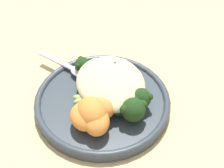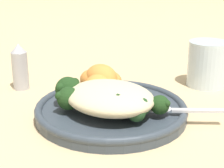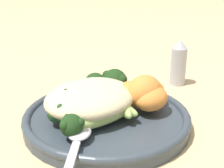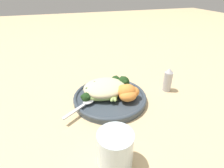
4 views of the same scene
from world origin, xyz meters
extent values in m
plane|color=#D6B784|center=(0.00, 0.00, 0.00)|extent=(4.00, 4.00, 0.00)
cylinder|color=#38424C|center=(0.01, 0.00, 0.01)|extent=(0.23, 0.23, 0.02)
torus|color=#38424C|center=(0.01, 0.00, 0.02)|extent=(0.24, 0.24, 0.01)
ellipsoid|color=beige|center=(0.00, 0.02, 0.04)|extent=(0.14, 0.12, 0.04)
ellipsoid|color=#9EBC66|center=(0.04, 0.00, 0.03)|extent=(0.07, 0.08, 0.02)
sphere|color=#1E3D19|center=(0.07, 0.03, 0.04)|extent=(0.04, 0.04, 0.04)
sphere|color=#1E3D19|center=(0.07, 0.05, 0.05)|extent=(0.02, 0.02, 0.02)
sphere|color=#1E3D19|center=(0.07, 0.02, 0.05)|extent=(0.02, 0.02, 0.02)
ellipsoid|color=#9EBC66|center=(0.03, -0.02, 0.03)|extent=(0.07, 0.08, 0.02)
sphere|color=#1E3D19|center=(0.05, 0.01, 0.04)|extent=(0.03, 0.03, 0.03)
sphere|color=#1E3D19|center=(0.06, 0.02, 0.04)|extent=(0.01, 0.01, 0.01)
sphere|color=#1E3D19|center=(0.04, 0.01, 0.04)|extent=(0.01, 0.01, 0.01)
sphere|color=#1E3D19|center=(0.06, 0.00, 0.04)|extent=(0.01, 0.01, 0.01)
ellipsoid|color=#9EBC66|center=(0.03, 0.01, 0.03)|extent=(0.05, 0.10, 0.02)
sphere|color=#1E3D19|center=(0.05, 0.06, 0.04)|extent=(0.03, 0.03, 0.03)
sphere|color=#1E3D19|center=(0.06, 0.07, 0.05)|extent=(0.01, 0.01, 0.01)
sphere|color=#1E3D19|center=(0.04, 0.06, 0.05)|extent=(0.01, 0.01, 0.01)
sphere|color=#1E3D19|center=(0.06, 0.04, 0.05)|extent=(0.01, 0.01, 0.01)
ellipsoid|color=#9EBC66|center=(0.02, -0.01, 0.03)|extent=(0.03, 0.08, 0.02)
sphere|color=#1E3D19|center=(0.02, 0.03, 0.04)|extent=(0.03, 0.03, 0.03)
sphere|color=#1E3D19|center=(0.03, 0.04, 0.04)|extent=(0.01, 0.01, 0.01)
sphere|color=#1E3D19|center=(0.01, 0.03, 0.04)|extent=(0.01, 0.01, 0.01)
sphere|color=#1E3D19|center=(0.03, 0.02, 0.04)|extent=(0.01, 0.01, 0.01)
ellipsoid|color=#9EBC66|center=(0.01, -0.01, 0.03)|extent=(0.04, 0.07, 0.01)
sphere|color=#1E3D19|center=(0.00, 0.02, 0.04)|extent=(0.03, 0.03, 0.03)
sphere|color=#1E3D19|center=(0.00, 0.04, 0.04)|extent=(0.01, 0.01, 0.01)
sphere|color=#1E3D19|center=(0.00, 0.01, 0.04)|extent=(0.01, 0.01, 0.01)
ellipsoid|color=#9EBC66|center=(0.00, 0.00, 0.03)|extent=(0.06, 0.08, 0.01)
sphere|color=#1E3D19|center=(-0.03, 0.04, 0.04)|extent=(0.04, 0.04, 0.04)
sphere|color=#1E3D19|center=(-0.03, 0.05, 0.05)|extent=(0.01, 0.01, 0.01)
sphere|color=#1E3D19|center=(-0.03, 0.02, 0.05)|extent=(0.01, 0.01, 0.01)
ellipsoid|color=#9EBC66|center=(-0.01, -0.01, 0.03)|extent=(0.07, 0.07, 0.01)
sphere|color=#1E3D19|center=(-0.04, 0.02, 0.04)|extent=(0.03, 0.03, 0.03)
sphere|color=#1E3D19|center=(-0.03, 0.03, 0.04)|extent=(0.01, 0.01, 0.01)
sphere|color=#1E3D19|center=(-0.05, 0.02, 0.04)|extent=(0.01, 0.01, 0.01)
sphere|color=#1E3D19|center=(-0.03, 0.01, 0.04)|extent=(0.01, 0.01, 0.01)
ellipsoid|color=#9EBC66|center=(-0.02, -0.02, 0.03)|extent=(0.10, 0.04, 0.02)
sphere|color=#1E3D19|center=(-0.07, -0.01, 0.04)|extent=(0.03, 0.03, 0.03)
sphere|color=#1E3D19|center=(-0.06, 0.00, 0.04)|extent=(0.01, 0.01, 0.01)
sphere|color=#1E3D19|center=(-0.08, -0.01, 0.04)|extent=(0.01, 0.01, 0.01)
sphere|color=#1E3D19|center=(-0.06, -0.02, 0.04)|extent=(0.01, 0.01, 0.01)
ellipsoid|color=orange|center=(0.07, -0.03, 0.04)|extent=(0.06, 0.06, 0.04)
ellipsoid|color=orange|center=(0.05, -0.02, 0.04)|extent=(0.06, 0.06, 0.04)
ellipsoid|color=orange|center=(0.06, -0.05, 0.04)|extent=(0.06, 0.04, 0.03)
ellipsoid|color=orange|center=(0.06, -0.03, 0.05)|extent=(0.06, 0.05, 0.05)
sphere|color=#234723|center=(-0.03, 0.02, 0.03)|extent=(0.03, 0.03, 0.03)
sphere|color=#234723|center=(-0.04, 0.03, 0.04)|extent=(0.03, 0.03, 0.03)
sphere|color=#234723|center=(-0.05, 0.03, 0.03)|extent=(0.03, 0.03, 0.03)
sphere|color=#234723|center=(-0.05, 0.02, 0.04)|extent=(0.03, 0.03, 0.03)
sphere|color=#234723|center=(-0.04, 0.01, 0.03)|extent=(0.03, 0.03, 0.03)
cube|color=silver|center=(-0.11, -0.05, 0.02)|extent=(0.07, 0.05, 0.00)
ellipsoid|color=silver|center=(-0.06, -0.02, 0.03)|extent=(0.05, 0.05, 0.01)
cylinder|color=silver|center=(-0.05, -0.23, 0.04)|extent=(0.07, 0.07, 0.09)
cylinder|color=#B2B2B7|center=(0.22, 0.00, 0.04)|extent=(0.03, 0.03, 0.07)
cone|color=#B2B2B7|center=(0.22, 0.00, 0.08)|extent=(0.03, 0.03, 0.02)
camera|label=1|loc=(0.43, -0.13, 0.49)|focal=60.00mm
camera|label=2|loc=(-0.31, 0.43, 0.25)|focal=60.00mm
camera|label=3|loc=(-0.29, -0.26, 0.22)|focal=50.00mm
camera|label=4|loc=(-0.12, -0.45, 0.34)|focal=28.00mm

